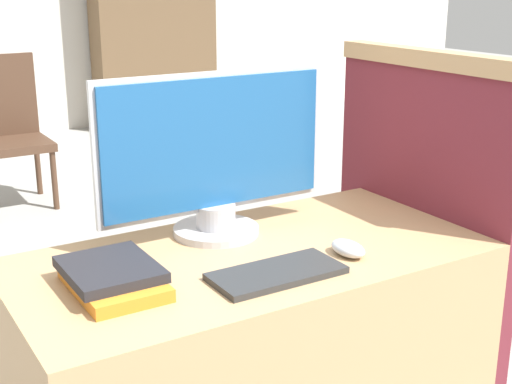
# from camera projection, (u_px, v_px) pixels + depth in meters

# --- Properties ---
(desk) EXTENTS (1.20, 0.61, 0.74)m
(desk) POSITION_uv_depth(u_px,v_px,m) (252.00, 381.00, 1.90)
(desk) COLOR tan
(desk) RESTS_ON ground_plane
(carrel_divider) EXTENTS (0.07, 0.71, 1.21)m
(carrel_divider) POSITION_uv_depth(u_px,v_px,m) (418.00, 246.00, 2.18)
(carrel_divider) COLOR maroon
(carrel_divider) RESTS_ON ground_plane
(monitor) EXTENTS (0.66, 0.23, 0.44)m
(monitor) POSITION_uv_depth(u_px,v_px,m) (215.00, 157.00, 1.87)
(monitor) COLOR #B7B7BC
(monitor) RESTS_ON desk
(keyboard) EXTENTS (0.31, 0.15, 0.02)m
(keyboard) POSITION_uv_depth(u_px,v_px,m) (277.00, 273.00, 1.65)
(keyboard) COLOR #2D2D2D
(keyboard) RESTS_ON desk
(mouse) EXTENTS (0.06, 0.11, 0.04)m
(mouse) POSITION_uv_depth(u_px,v_px,m) (348.00, 248.00, 1.77)
(mouse) COLOR silver
(mouse) RESTS_ON desk
(book_stack) EXTENTS (0.19, 0.27, 0.05)m
(book_stack) POSITION_uv_depth(u_px,v_px,m) (112.00, 277.00, 1.59)
(book_stack) COLOR orange
(book_stack) RESTS_ON desk
(far_chair) EXTENTS (0.44, 0.44, 0.94)m
(far_chair) POSITION_uv_depth(u_px,v_px,m) (7.00, 126.00, 4.47)
(far_chair) COLOR #4C3323
(far_chair) RESTS_ON ground_plane
(bookshelf_far) EXTENTS (1.17, 0.32, 1.87)m
(bookshelf_far) POSITION_uv_depth(u_px,v_px,m) (154.00, 27.00, 6.76)
(bookshelf_far) COLOR brown
(bookshelf_far) RESTS_ON ground_plane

